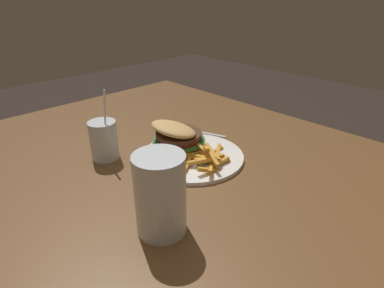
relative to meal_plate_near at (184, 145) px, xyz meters
The scene contains 5 objects.
dining_table 0.26m from the meal_plate_near, 122.28° to the left, with size 1.48×1.30×0.74m.
meal_plate_near is the anchor object (origin of this frame).
beer_glass 0.30m from the meal_plate_near, 128.86° to the left, with size 0.09×0.09×0.16m.
juice_glass 0.21m from the meal_plate_near, 49.62° to the left, with size 0.07×0.07×0.19m.
spoon 0.17m from the meal_plate_near, 42.44° to the right, with size 0.17×0.09×0.02m.
Camera 1 is at (-0.45, 0.34, 1.15)m, focal length 30.00 mm.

